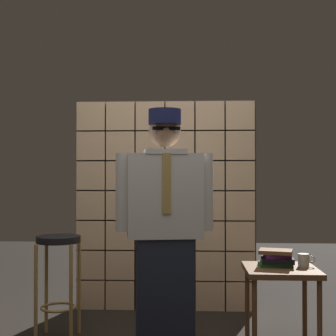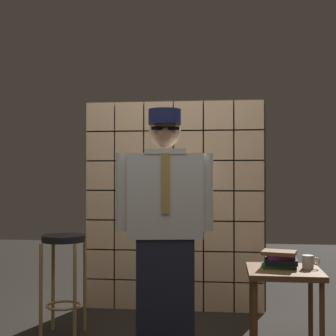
{
  "view_description": "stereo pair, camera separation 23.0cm",
  "coord_description": "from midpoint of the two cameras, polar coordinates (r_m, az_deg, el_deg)",
  "views": [
    {
      "loc": [
        0.25,
        -3.08,
        1.25
      ],
      "look_at": [
        0.08,
        0.3,
        1.3
      ],
      "focal_mm": 52.37,
      "sensor_mm": 36.0,
      "label": 1
    },
    {
      "loc": [
        0.48,
        -3.07,
        1.25
      ],
      "look_at": [
        0.08,
        0.3,
        1.3
      ],
      "focal_mm": 52.37,
      "sensor_mm": 36.0,
      "label": 2
    }
  ],
  "objects": [
    {
      "name": "glass_block_wall",
      "position": [
        4.6,
        2.13,
        -4.37
      ],
      "size": [
        1.7,
        0.1,
        1.98
      ],
      "color": "#E0B78C",
      "rests_on": "ground"
    },
    {
      "name": "standing_person",
      "position": [
        3.4,
        1.57,
        -6.93
      ],
      "size": [
        0.68,
        0.33,
        1.71
      ],
      "rotation": [
        0.0,
        0.0,
        0.16
      ],
      "color": "#1E2333",
      "rests_on": "ground"
    },
    {
      "name": "bar_stool",
      "position": [
        3.95,
        -10.41,
        -10.58
      ],
      "size": [
        0.34,
        0.34,
        0.78
      ],
      "color": "black",
      "rests_on": "ground"
    },
    {
      "name": "side_table",
      "position": [
        3.71,
        15.16,
        -12.5
      ],
      "size": [
        0.52,
        0.52,
        0.58
      ],
      "color": "brown",
      "rests_on": "ground"
    },
    {
      "name": "book_stack",
      "position": [
        3.72,
        14.67,
        -10.26
      ],
      "size": [
        0.27,
        0.22,
        0.12
      ],
      "color": "#1E592D",
      "rests_on": "side_table"
    },
    {
      "name": "coffee_mug",
      "position": [
        3.76,
        17.75,
        -10.37
      ],
      "size": [
        0.13,
        0.08,
        0.09
      ],
      "color": "silver",
      "rests_on": "side_table"
    }
  ]
}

